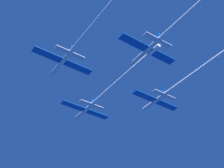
# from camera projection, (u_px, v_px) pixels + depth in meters

# --- Properties ---
(jet_lead) EXTENTS (18.19, 47.14, 3.01)m
(jet_lead) POSITION_uv_depth(u_px,v_px,m) (103.00, 95.00, 100.81)
(jet_lead) COLOR silver
(jet_left_wing) EXTENTS (18.19, 53.62, 3.01)m
(jet_left_wing) POSITION_uv_depth(u_px,v_px,m) (89.00, 31.00, 78.93)
(jet_left_wing) COLOR silver
(jet_right_wing) EXTENTS (18.19, 52.33, 3.01)m
(jet_right_wing) POSITION_uv_depth(u_px,v_px,m) (185.00, 80.00, 95.24)
(jet_right_wing) COLOR silver
(jet_slot) EXTENTS (18.19, 46.36, 3.01)m
(jet_slot) POSITION_uv_depth(u_px,v_px,m) (176.00, 24.00, 77.28)
(jet_slot) COLOR silver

